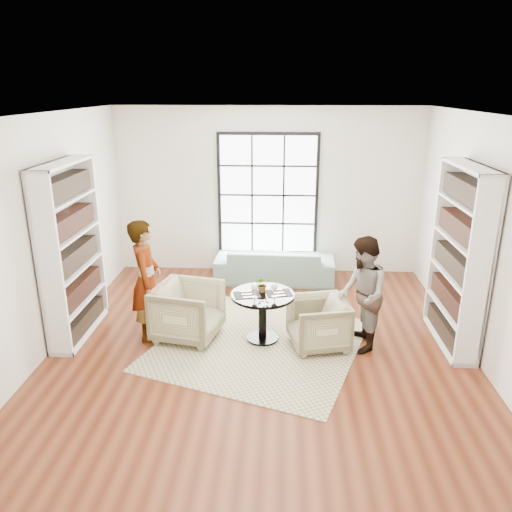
# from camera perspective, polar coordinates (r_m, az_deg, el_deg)

# --- Properties ---
(ground) EXTENTS (6.00, 6.00, 0.00)m
(ground) POSITION_cam_1_polar(r_m,az_deg,el_deg) (6.78, 0.51, -10.35)
(ground) COLOR brown
(room_shell) EXTENTS (6.00, 6.01, 6.00)m
(room_shell) POSITION_cam_1_polar(r_m,az_deg,el_deg) (6.78, 0.74, 1.24)
(room_shell) COLOR silver
(room_shell) RESTS_ON ground
(rug) EXTENTS (3.26, 3.26, 0.01)m
(rug) POSITION_cam_1_polar(r_m,az_deg,el_deg) (6.84, 0.28, -10.02)
(rug) COLOR #BCAB8D
(rug) RESTS_ON ground
(pedestal_table) EXTENTS (0.85, 0.85, 0.68)m
(pedestal_table) POSITION_cam_1_polar(r_m,az_deg,el_deg) (6.74, 0.76, -5.79)
(pedestal_table) COLOR black
(pedestal_table) RESTS_ON ground
(sofa) EXTENTS (2.12, 0.89, 0.61)m
(sofa) POSITION_cam_1_polar(r_m,az_deg,el_deg) (8.89, 2.14, -0.93)
(sofa) COLOR gray
(sofa) RESTS_ON ground
(armchair_left) EXTENTS (1.01, 0.99, 0.77)m
(armchair_left) POSITION_cam_1_polar(r_m,az_deg,el_deg) (6.92, -7.77, -6.29)
(armchair_left) COLOR tan
(armchair_left) RESTS_ON ground
(armchair_right) EXTENTS (0.88, 0.86, 0.67)m
(armchair_right) POSITION_cam_1_polar(r_m,az_deg,el_deg) (6.70, 7.11, -7.65)
(armchair_right) COLOR tan
(armchair_right) RESTS_ON ground
(person_left) EXTENTS (0.48, 0.66, 1.67)m
(person_left) POSITION_cam_1_polar(r_m,az_deg,el_deg) (6.87, -12.45, -2.72)
(person_left) COLOR gray
(person_left) RESTS_ON ground
(person_right) EXTENTS (0.61, 0.77, 1.53)m
(person_right) POSITION_cam_1_polar(r_m,az_deg,el_deg) (6.59, 12.04, -4.33)
(person_right) COLOR gray
(person_right) RESTS_ON ground
(placemat_left) EXTENTS (0.39, 0.33, 0.01)m
(placemat_left) POSITION_cam_1_polar(r_m,az_deg,el_deg) (6.63, -1.05, -4.44)
(placemat_left) COLOR #262421
(placemat_left) RESTS_ON pedestal_table
(placemat_right) EXTENTS (0.39, 0.33, 0.01)m
(placemat_right) POSITION_cam_1_polar(r_m,az_deg,el_deg) (6.69, 2.61, -4.24)
(placemat_right) COLOR #262421
(placemat_right) RESTS_ON pedestal_table
(cutlery_left) EXTENTS (0.19, 0.25, 0.01)m
(cutlery_left) POSITION_cam_1_polar(r_m,az_deg,el_deg) (6.63, -1.05, -4.38)
(cutlery_left) COLOR #BCBCC0
(cutlery_left) RESTS_ON placemat_left
(cutlery_right) EXTENTS (0.19, 0.25, 0.01)m
(cutlery_right) POSITION_cam_1_polar(r_m,az_deg,el_deg) (6.69, 2.61, -4.19)
(cutlery_right) COLOR #BCBCC0
(cutlery_right) RESTS_ON placemat_right
(wine_glass_left) EXTENTS (0.09, 0.09, 0.20)m
(wine_glass_left) POSITION_cam_1_polar(r_m,az_deg,el_deg) (6.50, -0.18, -3.62)
(wine_glass_left) COLOR silver
(wine_glass_left) RESTS_ON pedestal_table
(wine_glass_right) EXTENTS (0.09, 0.09, 0.20)m
(wine_glass_right) POSITION_cam_1_polar(r_m,az_deg,el_deg) (6.52, 2.11, -3.55)
(wine_glass_right) COLOR silver
(wine_glass_right) RESTS_ON pedestal_table
(flower_centerpiece) EXTENTS (0.23, 0.21, 0.21)m
(flower_centerpiece) POSITION_cam_1_polar(r_m,az_deg,el_deg) (6.70, 0.74, -3.26)
(flower_centerpiece) COLOR gray
(flower_centerpiece) RESTS_ON pedestal_table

